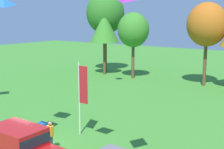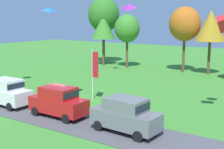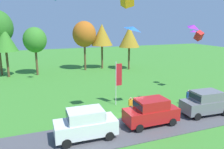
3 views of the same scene
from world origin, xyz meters
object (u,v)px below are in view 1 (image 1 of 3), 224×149
Objects in this scene: person_on_lawn at (50,136)px; tree_center_back at (133,30)px; tree_far_left at (207,25)px; tree_far_right at (105,13)px; car_suv_by_flagpole at (18,148)px; flag_banner at (82,90)px; tree_lone_near at (104,28)px; kite_diamond_mid_center at (4,2)px; cooler_box at (43,125)px.

person_on_lawn is 22.50m from tree_center_back.
tree_far_right is at bearing 176.05° from tree_far_left.
car_suv_by_flagpole reaches higher than person_on_lawn.
car_suv_by_flagpole is at bearing -91.02° from tree_far_left.
tree_lone_near is at bearing 123.36° from flag_banner.
person_on_lawn is at bearing -59.86° from tree_far_right.
tree_center_back is at bearing -18.86° from tree_far_right.
person_on_lawn is at bearing 66.28° from kite_diamond_mid_center.
kite_diamond_mid_center is (12.27, -24.42, 0.24)m from tree_far_right.
flag_banner is 4.14m from cooler_box.
tree_far_right is 6.27m from tree_center_back.
tree_far_left is at bearing 88.98° from car_suv_by_flagpole.
tree_far_left reaches higher than tree_center_back.
cooler_box is (8.80, -18.57, -5.82)m from tree_lone_near.
flag_banner is (-0.12, 2.84, 2.09)m from person_on_lawn.
tree_center_back is at bearing 103.30° from cooler_box.
tree_center_back is 14.19× the size of cooler_box.
person_on_lawn is at bearing -92.82° from tree_far_left.
tree_far_right reaches higher than flag_banner.
flag_banner reaches higher than car_suv_by_flagpole.
tree_center_back is at bearing -1.94° from tree_lone_near.
cooler_box is at bearing -168.09° from flag_banner.
tree_center_back is at bearing 112.49° from flag_banner.
person_on_lawn is at bearing -70.07° from tree_center_back.
cooler_box is at bearing 144.78° from person_on_lawn.
tree_lone_near is (1.17, -1.77, -1.85)m from tree_far_right.
tree_far_left is at bearing 87.18° from person_on_lawn.
flag_banner is at bearing -93.61° from tree_far_left.
tree_far_left is (8.55, 0.94, 0.74)m from tree_center_back.
tree_lone_near is 13.03m from tree_far_left.
tree_center_back reaches higher than flag_banner.
kite_diamond_mid_center reaches higher than tree_center_back.
tree_lone_near is 7.46× the size of kite_diamond_mid_center.
cooler_box is at bearing -64.65° from tree_lone_near.
person_on_lawn is 3.89m from cooler_box.
tree_far_left is at bearing 86.39° from flag_banner.
tree_center_back is 8.63m from tree_far_left.
cooler_box is (4.35, -18.42, -5.64)m from tree_center_back.
tree_far_right is at bearing 123.36° from flag_banner.
tree_far_right reaches higher than tree_lone_near.
cooler_box is at bearing -102.21° from tree_far_left.
kite_diamond_mid_center reaches higher than tree_lone_near.
kite_diamond_mid_center is (2.30, -4.09, 7.91)m from cooler_box.
kite_diamond_mid_center reaches higher than person_on_lawn.
tree_far_right reaches higher than person_on_lawn.
kite_diamond_mid_center is (11.10, -22.66, 2.09)m from tree_lone_near.
car_suv_by_flagpole is 2.77m from person_on_lawn.
flag_banner is 8.36× the size of cooler_box.
tree_far_right is at bearing 118.56° from car_suv_by_flagpole.
car_suv_by_flagpole is 0.58× the size of tree_lone_near.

